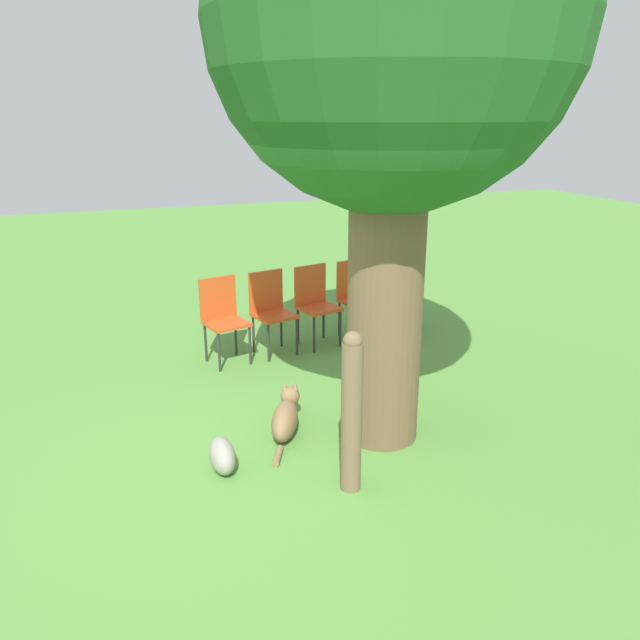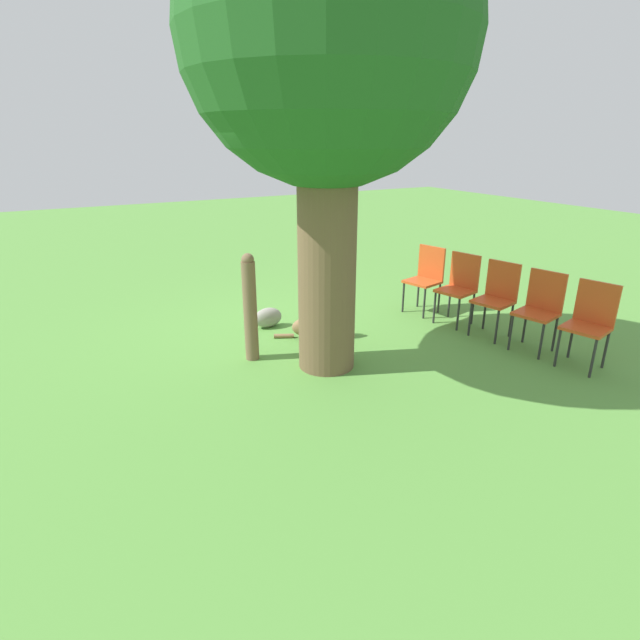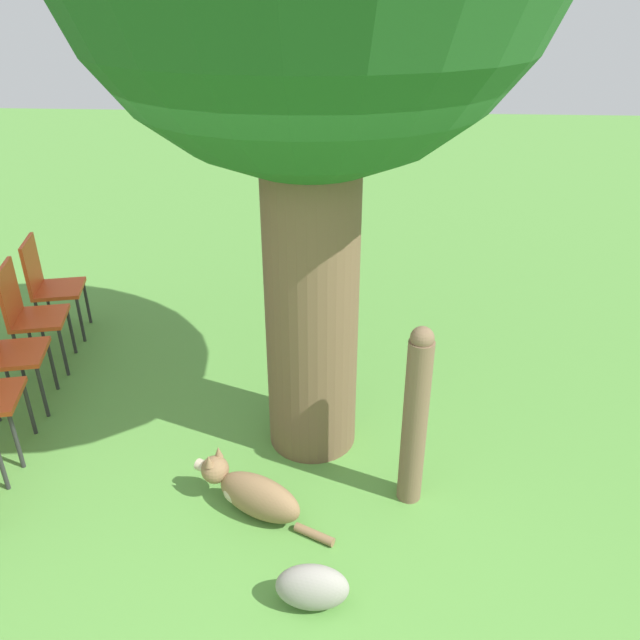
{
  "view_description": "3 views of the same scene",
  "coord_description": "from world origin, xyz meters",
  "px_view_note": "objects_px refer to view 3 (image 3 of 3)",
  "views": [
    {
      "loc": [
        4.45,
        -1.23,
        2.71
      ],
      "look_at": [
        -1.26,
        0.85,
        0.69
      ],
      "focal_mm": 35.0,
      "sensor_mm": 36.0,
      "label": 1
    },
    {
      "loc": [
        2.55,
        5.49,
        2.48
      ],
      "look_at": [
        -0.31,
        0.26,
        0.27
      ],
      "focal_mm": 28.0,
      "sensor_mm": 36.0,
      "label": 2
    },
    {
      "loc": [
        0.3,
        -2.73,
        2.95
      ],
      "look_at": [
        0.04,
        1.04,
        0.95
      ],
      "focal_mm": 35.0,
      "sensor_mm": 36.0,
      "label": 3
    }
  ],
  "objects_px": {
    "red_chair_3": "(27,310)",
    "red_chair_4": "(48,281)",
    "dog": "(251,493)",
    "red_chair_2": "(2,345)",
    "fence_post": "(415,417)"
  },
  "relations": [
    {
      "from": "red_chair_3",
      "to": "red_chair_4",
      "type": "height_order",
      "value": "same"
    },
    {
      "from": "dog",
      "to": "red_chair_4",
      "type": "bearing_deg",
      "value": -18.62
    },
    {
      "from": "red_chair_2",
      "to": "red_chair_3",
      "type": "distance_m",
      "value": 0.59
    },
    {
      "from": "fence_post",
      "to": "red_chair_4",
      "type": "relative_size",
      "value": 1.31
    },
    {
      "from": "red_chair_3",
      "to": "red_chair_4",
      "type": "distance_m",
      "value": 0.59
    },
    {
      "from": "fence_post",
      "to": "red_chair_2",
      "type": "relative_size",
      "value": 1.31
    },
    {
      "from": "fence_post",
      "to": "red_chair_2",
      "type": "distance_m",
      "value": 3.17
    },
    {
      "from": "dog",
      "to": "red_chair_3",
      "type": "height_order",
      "value": "red_chair_3"
    },
    {
      "from": "dog",
      "to": "fence_post",
      "type": "bearing_deg",
      "value": -143.08
    },
    {
      "from": "dog",
      "to": "fence_post",
      "type": "xyz_separation_m",
      "value": [
        1.0,
        0.2,
        0.49
      ]
    },
    {
      "from": "fence_post",
      "to": "red_chair_4",
      "type": "height_order",
      "value": "fence_post"
    },
    {
      "from": "dog",
      "to": "red_chair_4",
      "type": "distance_m",
      "value": 3.16
    },
    {
      "from": "fence_post",
      "to": "red_chair_3",
      "type": "relative_size",
      "value": 1.31
    },
    {
      "from": "dog",
      "to": "red_chair_2",
      "type": "height_order",
      "value": "red_chair_2"
    },
    {
      "from": "red_chair_2",
      "to": "red_chair_4",
      "type": "xyz_separation_m",
      "value": [
        -0.19,
        1.17,
        0.0
      ]
    }
  ]
}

